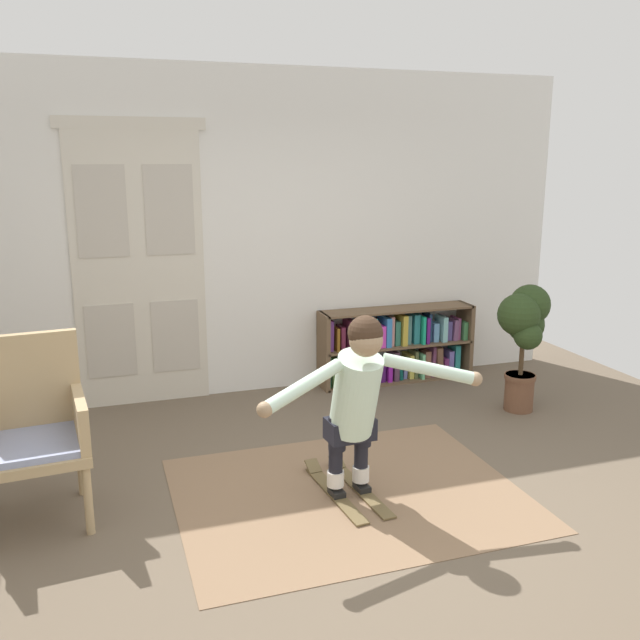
{
  "coord_description": "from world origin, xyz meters",
  "views": [
    {
      "loc": [
        -1.4,
        -3.44,
        2.13
      ],
      "look_at": [
        0.03,
        0.86,
        1.05
      ],
      "focal_mm": 38.47,
      "sensor_mm": 36.0,
      "label": 1
    }
  ],
  "objects_px": {
    "potted_plant": "(524,327)",
    "person_skier": "(357,393)",
    "bookshelf": "(395,347)",
    "skis_pair": "(346,488)",
    "wicker_chair": "(32,426)"
  },
  "relations": [
    {
      "from": "skis_pair",
      "to": "bookshelf",
      "type": "bearing_deg",
      "value": 58.09
    },
    {
      "from": "potted_plant",
      "to": "person_skier",
      "type": "relative_size",
      "value": 0.75
    },
    {
      "from": "bookshelf",
      "to": "potted_plant",
      "type": "height_order",
      "value": "potted_plant"
    },
    {
      "from": "bookshelf",
      "to": "wicker_chair",
      "type": "bearing_deg",
      "value": -151.44
    },
    {
      "from": "wicker_chair",
      "to": "bookshelf",
      "type": "bearing_deg",
      "value": 28.56
    },
    {
      "from": "bookshelf",
      "to": "skis_pair",
      "type": "bearing_deg",
      "value": -121.91
    },
    {
      "from": "wicker_chair",
      "to": "potted_plant",
      "type": "xyz_separation_m",
      "value": [
        3.81,
        0.62,
        0.15
      ]
    },
    {
      "from": "skis_pair",
      "to": "person_skier",
      "type": "bearing_deg",
      "value": -85.61
    },
    {
      "from": "potted_plant",
      "to": "person_skier",
      "type": "height_order",
      "value": "person_skier"
    },
    {
      "from": "bookshelf",
      "to": "potted_plant",
      "type": "bearing_deg",
      "value": -57.3
    },
    {
      "from": "bookshelf",
      "to": "skis_pair",
      "type": "height_order",
      "value": "bookshelf"
    },
    {
      "from": "wicker_chair",
      "to": "skis_pair",
      "type": "relative_size",
      "value": 1.28
    },
    {
      "from": "skis_pair",
      "to": "wicker_chair",
      "type": "bearing_deg",
      "value": 170.83
    },
    {
      "from": "wicker_chair",
      "to": "potted_plant",
      "type": "relative_size",
      "value": 1.01
    },
    {
      "from": "wicker_chair",
      "to": "person_skier",
      "type": "xyz_separation_m",
      "value": [
        1.89,
        -0.45,
        0.15
      ]
    }
  ]
}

